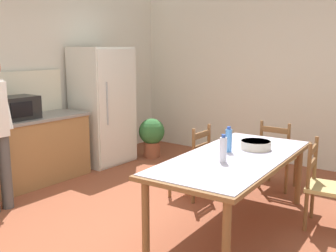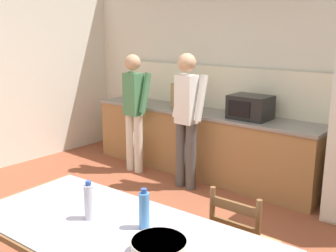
% 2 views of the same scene
% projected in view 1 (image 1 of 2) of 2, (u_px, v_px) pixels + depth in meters
% --- Properties ---
extents(ground_plane, '(8.32, 8.32, 0.00)m').
position_uv_depth(ground_plane, '(149.00, 230.00, 4.01)').
color(ground_plane, brown).
extents(wall_right, '(0.12, 5.20, 2.90)m').
position_uv_depth(wall_right, '(279.00, 73.00, 6.28)').
color(wall_right, silver).
rests_on(wall_right, ground).
extents(refrigerator, '(0.84, 0.73, 1.85)m').
position_uv_depth(refrigerator, '(103.00, 106.00, 6.29)').
color(refrigerator, silver).
rests_on(refrigerator, ground).
extents(microwave, '(0.50, 0.39, 0.30)m').
position_uv_depth(microwave, '(17.00, 108.00, 5.10)').
color(microwave, black).
rests_on(microwave, kitchen_counter).
extents(dining_table, '(2.23, 1.11, 0.76)m').
position_uv_depth(dining_table, '(234.00, 162.00, 3.98)').
color(dining_table, brown).
rests_on(dining_table, ground).
extents(bottle_near_centre, '(0.07, 0.07, 0.27)m').
position_uv_depth(bottle_near_centre, '(223.00, 149.00, 3.72)').
color(bottle_near_centre, silver).
rests_on(bottle_near_centre, dining_table).
extents(bottle_off_centre, '(0.07, 0.07, 0.27)m').
position_uv_depth(bottle_off_centre, '(229.00, 140.00, 4.10)').
color(bottle_off_centre, '#4C8ED6').
rests_on(bottle_off_centre, dining_table).
extents(serving_bowl, '(0.32, 0.32, 0.09)m').
position_uv_depth(serving_bowl, '(256.00, 144.00, 4.23)').
color(serving_bowl, beige).
rests_on(serving_bowl, dining_table).
extents(chair_side_near_right, '(0.47, 0.45, 0.91)m').
position_uv_depth(chair_side_near_right, '(324.00, 186.00, 4.00)').
color(chair_side_near_right, brown).
rests_on(chair_side_near_right, ground).
extents(chair_head_end, '(0.41, 0.43, 0.91)m').
position_uv_depth(chair_head_end, '(277.00, 156.00, 5.15)').
color(chair_head_end, brown).
rests_on(chair_head_end, ground).
extents(chair_side_far_right, '(0.43, 0.41, 0.91)m').
position_uv_depth(chair_side_far_right, '(192.00, 162.00, 4.85)').
color(chair_side_far_right, brown).
rests_on(chair_side_far_right, ground).
extents(potted_plant, '(0.44, 0.44, 0.67)m').
position_uv_depth(potted_plant, '(152.00, 135.00, 6.69)').
color(potted_plant, brown).
rests_on(potted_plant, ground).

